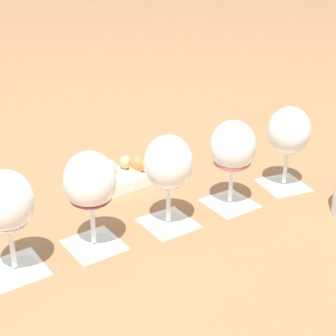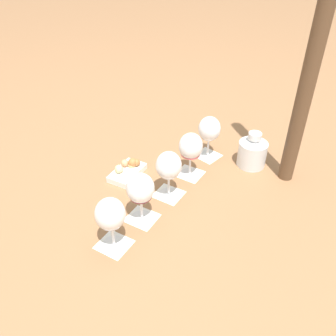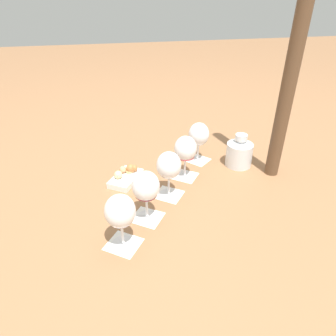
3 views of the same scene
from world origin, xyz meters
name	(u,v)px [view 2 (image 2 of 3)]	position (x,y,z in m)	size (l,w,h in m)	color
ground_plane	(169,194)	(0.00, 0.00, 0.00)	(8.00, 8.00, 0.00)	#936642
tasting_card_0	(207,155)	(-0.19, -0.24, 0.00)	(0.13, 0.13, 0.00)	white
tasting_card_1	(190,174)	(-0.10, -0.12, 0.00)	(0.13, 0.13, 0.00)	white
tasting_card_2	(169,193)	(0.00, 0.00, 0.00)	(0.13, 0.13, 0.00)	white
tasting_card_3	(142,218)	(0.10, 0.11, 0.00)	(0.13, 0.13, 0.00)	white
tasting_card_4	(114,244)	(0.20, 0.22, 0.00)	(0.13, 0.13, 0.00)	white
wine_glass_0	(209,131)	(-0.19, -0.24, 0.12)	(0.09, 0.09, 0.18)	white
wine_glass_1	(191,148)	(-0.10, -0.12, 0.12)	(0.09, 0.09, 0.18)	white
wine_glass_2	(169,167)	(0.00, 0.00, 0.12)	(0.09, 0.09, 0.18)	white
wine_glass_3	(141,190)	(0.10, 0.11, 0.12)	(0.09, 0.09, 0.18)	white
wine_glass_4	(110,216)	(0.20, 0.22, 0.12)	(0.09, 0.09, 0.18)	white
ceramic_vase	(252,151)	(-0.35, -0.15, 0.06)	(0.11, 0.11, 0.15)	silver
snack_dish	(128,170)	(0.15, -0.14, 0.02)	(0.16, 0.18, 0.06)	white
umbrella_pole	(318,40)	(-0.46, -0.06, 0.52)	(0.05, 0.05, 1.05)	brown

